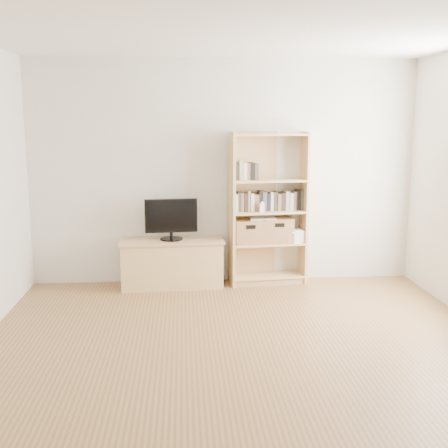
{
  "coord_description": "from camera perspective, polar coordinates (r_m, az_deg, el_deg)",
  "views": [
    {
      "loc": [
        -0.48,
        -4.04,
        1.92
      ],
      "look_at": [
        -0.04,
        1.9,
        0.8
      ],
      "focal_mm": 45.0,
      "sensor_mm": 36.0,
      "label": 1
    }
  ],
  "objects": [
    {
      "name": "television",
      "position": [
        6.42,
        -5.4,
        0.44
      ],
      "size": [
        0.6,
        0.09,
        0.47
      ],
      "primitive_type": "cube",
      "rotation": [
        0.0,
        0.0,
        0.08
      ],
      "color": "black",
      "rests_on": "tv_stand"
    },
    {
      "name": "basket_right",
      "position": [
        6.6,
        5.39,
        -0.59
      ],
      "size": [
        0.36,
        0.31,
        0.29
      ],
      "primitive_type": "cube",
      "rotation": [
        0.0,
        0.0,
        0.06
      ],
      "color": "#966643",
      "rests_on": "bookshelf"
    },
    {
      "name": "magazine_stack",
      "position": [
        6.67,
        7.01,
        -1.2
      ],
      "size": [
        0.25,
        0.31,
        0.13
      ],
      "primitive_type": "cube",
      "rotation": [
        0.0,
        0.0,
        0.2
      ],
      "color": "beige",
      "rests_on": "bookshelf"
    },
    {
      "name": "basket_left",
      "position": [
        6.52,
        2.47,
        -0.75
      ],
      "size": [
        0.36,
        0.31,
        0.27
      ],
      "primitive_type": "cube",
      "rotation": [
        0.0,
        0.0,
        0.11
      ],
      "color": "#966643",
      "rests_on": "bookshelf"
    },
    {
      "name": "floor",
      "position": [
        4.5,
        2.39,
        -14.63
      ],
      "size": [
        4.5,
        5.0,
        0.01
      ],
      "primitive_type": "cube",
      "color": "brown",
      "rests_on": "ground"
    },
    {
      "name": "laptop",
      "position": [
        6.53,
        3.97,
        0.57
      ],
      "size": [
        0.3,
        0.21,
        0.02
      ],
      "primitive_type": "cube",
      "rotation": [
        0.0,
        0.0,
        -0.02
      ],
      "color": "white",
      "rests_on": "basket_left"
    },
    {
      "name": "back_wall",
      "position": [
        6.58,
        -0.02,
        5.26
      ],
      "size": [
        4.5,
        0.02,
        2.6
      ],
      "primitive_type": "cube",
      "color": "beige",
      "rests_on": "floor"
    },
    {
      "name": "baby_monitor",
      "position": [
        6.41,
        3.87,
        1.65
      ],
      "size": [
        0.06,
        0.04,
        0.1
      ],
      "primitive_type": "cube",
      "rotation": [
        0.0,
        0.0,
        0.15
      ],
      "color": "white",
      "rests_on": "bookshelf"
    },
    {
      "name": "books_row_upper",
      "position": [
        6.46,
        2.81,
        5.42
      ],
      "size": [
        0.39,
        0.19,
        0.2
      ],
      "primitive_type": "cube",
      "rotation": [
        0.0,
        0.0,
        0.13
      ],
      "color": "#B9B49E",
      "rests_on": "bookshelf"
    },
    {
      "name": "bookshelf",
      "position": [
        6.54,
        4.5,
        1.54
      ],
      "size": [
        0.91,
        0.4,
        1.77
      ],
      "primitive_type": "cube",
      "rotation": [
        0.0,
        0.0,
        0.1
      ],
      "color": "tan",
      "rests_on": "floor"
    },
    {
      "name": "tv_stand",
      "position": [
        6.54,
        -5.32,
        -4.06
      ],
      "size": [
        1.18,
        0.5,
        0.53
      ],
      "primitive_type": "cube",
      "rotation": [
        0.0,
        0.0,
        0.06
      ],
      "color": "tan",
      "rests_on": "floor"
    },
    {
      "name": "front_wall",
      "position": [
        1.73,
        12.44,
        -10.67
      ],
      "size": [
        4.5,
        0.02,
        2.6
      ],
      "primitive_type": "cube",
      "color": "beige",
      "rests_on": "floor"
    },
    {
      "name": "books_row_mid",
      "position": [
        6.54,
        4.47,
        2.41
      ],
      "size": [
        0.89,
        0.28,
        0.23
      ],
      "primitive_type": "cube",
      "rotation": [
        0.0,
        0.0,
        0.12
      ],
      "color": "#B9B49E",
      "rests_on": "bookshelf"
    },
    {
      "name": "ceiling",
      "position": [
        4.12,
        2.69,
        20.14
      ],
      "size": [
        4.5,
        5.0,
        0.01
      ],
      "primitive_type": "cube",
      "color": "white",
      "rests_on": "back_wall"
    }
  ]
}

